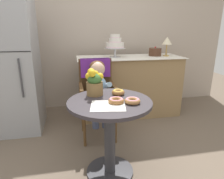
% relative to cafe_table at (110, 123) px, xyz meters
% --- Properties ---
extents(ground_plane, '(8.00, 8.00, 0.00)m').
position_rel_cafe_table_xyz_m(ground_plane, '(0.00, 0.00, -0.51)').
color(ground_plane, '#6B5B4C').
extents(back_wall, '(4.80, 0.10, 2.70)m').
position_rel_cafe_table_xyz_m(back_wall, '(0.00, 1.85, 0.84)').
color(back_wall, '#B2A393').
rests_on(back_wall, ground).
extents(cafe_table, '(0.72, 0.72, 0.72)m').
position_rel_cafe_table_xyz_m(cafe_table, '(0.00, 0.00, 0.00)').
color(cafe_table, '#332D33').
rests_on(cafe_table, ground).
extents(wicker_chair, '(0.42, 0.45, 0.95)m').
position_rel_cafe_table_xyz_m(wicker_chair, '(-0.02, 0.76, 0.13)').
color(wicker_chair, brown).
rests_on(wicker_chair, ground).
extents(seated_child, '(0.27, 0.32, 0.73)m').
position_rel_cafe_table_xyz_m(seated_child, '(-0.02, 0.61, 0.17)').
color(seated_child, '#8CADCC').
rests_on(seated_child, ground).
extents(paper_napkin, '(0.30, 0.28, 0.00)m').
position_rel_cafe_table_xyz_m(paper_napkin, '(-0.04, -0.12, 0.21)').
color(paper_napkin, white).
rests_on(paper_napkin, cafe_table).
extents(donut_front, '(0.13, 0.13, 0.04)m').
position_rel_cafe_table_xyz_m(donut_front, '(0.04, -0.07, 0.23)').
color(donut_front, '#936033').
rests_on(donut_front, cafe_table).
extents(donut_mid, '(0.12, 0.12, 0.05)m').
position_rel_cafe_table_xyz_m(donut_mid, '(0.11, 0.14, 0.24)').
color(donut_mid, '#936033').
rests_on(donut_mid, cafe_table).
extents(donut_side, '(0.13, 0.13, 0.04)m').
position_rel_cafe_table_xyz_m(donut_side, '(0.17, -0.10, 0.23)').
color(donut_side, '#AD7542').
rests_on(donut_side, cafe_table).
extents(flower_vase, '(0.16, 0.16, 0.25)m').
position_rel_cafe_table_xyz_m(flower_vase, '(-0.11, 0.18, 0.33)').
color(flower_vase, brown).
rests_on(flower_vase, cafe_table).
extents(display_counter, '(1.56, 0.62, 0.90)m').
position_rel_cafe_table_xyz_m(display_counter, '(0.55, 1.30, -0.05)').
color(display_counter, '#93754C').
rests_on(display_counter, ground).
extents(tiered_cake_stand, '(0.30, 0.30, 0.33)m').
position_rel_cafe_table_xyz_m(tiered_cake_stand, '(0.32, 1.30, 0.59)').
color(tiered_cake_stand, silver).
rests_on(tiered_cake_stand, display_counter).
extents(round_layer_cake, '(0.19, 0.19, 0.14)m').
position_rel_cafe_table_xyz_m(round_layer_cake, '(0.96, 1.34, 0.45)').
color(round_layer_cake, '#4C2D1E').
rests_on(round_layer_cake, display_counter).
extents(table_lamp, '(0.15, 0.15, 0.28)m').
position_rel_cafe_table_xyz_m(table_lamp, '(1.11, 1.28, 0.61)').
color(table_lamp, '#B28C47').
rests_on(table_lamp, display_counter).
extents(refrigerator, '(0.64, 0.63, 1.70)m').
position_rel_cafe_table_xyz_m(refrigerator, '(-1.05, 1.10, 0.34)').
color(refrigerator, '#9EA0A5').
rests_on(refrigerator, ground).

